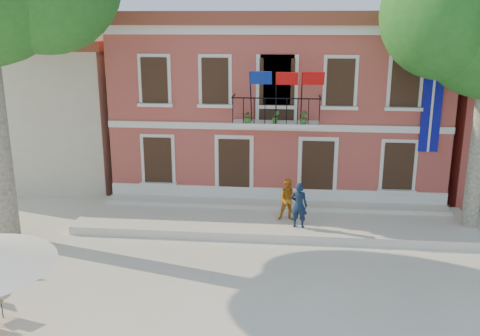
# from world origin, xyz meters

# --- Properties ---
(ground) EXTENTS (90.00, 90.00, 0.00)m
(ground) POSITION_xyz_m (0.00, 0.00, 0.00)
(ground) COLOR beige
(ground) RESTS_ON ground
(main_building) EXTENTS (13.50, 9.59, 7.50)m
(main_building) POSITION_xyz_m (2.00, 9.99, 3.78)
(main_building) COLOR #B14A40
(main_building) RESTS_ON ground
(neighbor_west) EXTENTS (9.40, 9.40, 6.40)m
(neighbor_west) POSITION_xyz_m (-9.50, 11.00, 3.22)
(neighbor_west) COLOR beige
(neighbor_west) RESTS_ON ground
(terrace) EXTENTS (14.00, 3.40, 0.30)m
(terrace) POSITION_xyz_m (2.00, 4.40, 0.15)
(terrace) COLOR silver
(terrace) RESTS_ON ground
(pedestrian_navy) EXTENTS (0.65, 0.50, 1.60)m
(pedestrian_navy) POSITION_xyz_m (2.90, 3.49, 1.10)
(pedestrian_navy) COLOR #101F38
(pedestrian_navy) RESTS_ON terrace
(pedestrian_orange) EXTENTS (0.78, 0.64, 1.51)m
(pedestrian_orange) POSITION_xyz_m (2.54, 4.15, 1.06)
(pedestrian_orange) COLOR orange
(pedestrian_orange) RESTS_ON terrace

